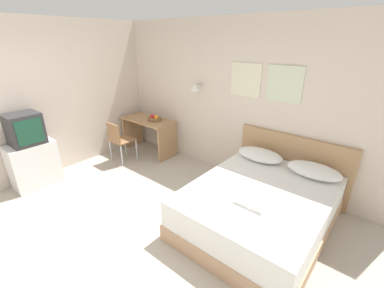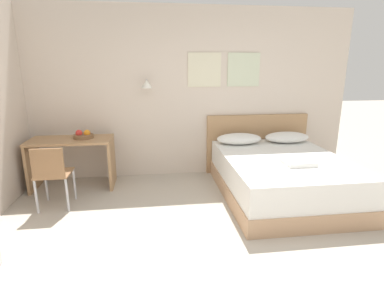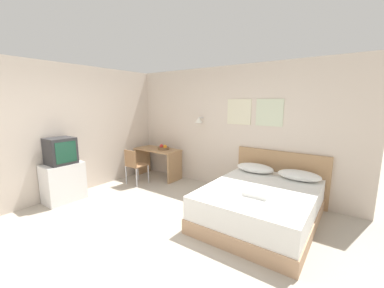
{
  "view_description": "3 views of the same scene",
  "coord_description": "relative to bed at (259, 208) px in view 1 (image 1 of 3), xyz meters",
  "views": [
    {
      "loc": [
        2.35,
        -1.16,
        2.32
      ],
      "look_at": [
        0.08,
        1.56,
        0.85
      ],
      "focal_mm": 24.0,
      "sensor_mm": 36.0,
      "label": 1
    },
    {
      "loc": [
        -0.47,
        -2.17,
        1.77
      ],
      "look_at": [
        -0.04,
        1.1,
        0.9
      ],
      "focal_mm": 28.0,
      "sensor_mm": 36.0,
      "label": 2
    },
    {
      "loc": [
        2.43,
        -1.98,
        1.9
      ],
      "look_at": [
        -0.26,
        1.75,
        1.08
      ],
      "focal_mm": 22.0,
      "sensor_mm": 36.0,
      "label": 3
    }
  ],
  "objects": [
    {
      "name": "folded_towel_near_foot",
      "position": [
        0.06,
        -0.3,
        0.32
      ],
      "size": [
        0.35,
        0.35,
        0.06
      ],
      "color": "white",
      "rests_on": "bed"
    },
    {
      "name": "fruit_bowl",
      "position": [
        -2.75,
        0.74,
        0.5
      ],
      "size": [
        0.28,
        0.28,
        0.13
      ],
      "color": "brown",
      "rests_on": "desk"
    },
    {
      "name": "tv_stand",
      "position": [
        -3.37,
        -1.43,
        0.09
      ],
      "size": [
        0.44,
        0.7,
        0.74
      ],
      "color": "white",
      "rests_on": "ground_plane"
    },
    {
      "name": "pillow_right",
      "position": [
        0.4,
        0.76,
        0.37
      ],
      "size": [
        0.71,
        0.41,
        0.16
      ],
      "color": "white",
      "rests_on": "bed"
    },
    {
      "name": "ground_plane",
      "position": [
        -1.26,
        -1.51,
        -0.28
      ],
      "size": [
        24.0,
        24.0,
        0.0
      ],
      "primitive_type": "plane",
      "color": "#B2A899"
    },
    {
      "name": "wall_back",
      "position": [
        -1.25,
        1.1,
        1.05
      ],
      "size": [
        5.5,
        0.31,
        2.65
      ],
      "color": "beige",
      "rests_on": "ground_plane"
    },
    {
      "name": "pillow_left",
      "position": [
        -0.4,
        0.76,
        0.37
      ],
      "size": [
        0.71,
        0.41,
        0.16
      ],
      "color": "white",
      "rests_on": "bed"
    },
    {
      "name": "desk_chair",
      "position": [
        -2.99,
        -0.0,
        0.21
      ],
      "size": [
        0.4,
        0.4,
        0.82
      ],
      "color": "#8E6642",
      "rests_on": "ground_plane"
    },
    {
      "name": "headboard",
      "position": [
        0.0,
        1.04,
        0.21
      ],
      "size": [
        1.71,
        0.06,
        0.98
      ],
      "color": "#A87F56",
      "rests_on": "ground_plane"
    },
    {
      "name": "television",
      "position": [
        -3.37,
        -1.43,
        0.71
      ],
      "size": [
        0.43,
        0.47,
        0.5
      ],
      "color": "#2D2D30",
      "rests_on": "tv_stand"
    },
    {
      "name": "desk",
      "position": [
        -2.92,
        0.71,
        0.23
      ],
      "size": [
        1.16,
        0.56,
        0.74
      ],
      "color": "#A87F56",
      "rests_on": "ground_plane"
    },
    {
      "name": "bed",
      "position": [
        0.0,
        0.0,
        0.0
      ],
      "size": [
        1.59,
        2.03,
        0.57
      ],
      "color": "tan",
      "rests_on": "ground_plane"
    }
  ]
}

